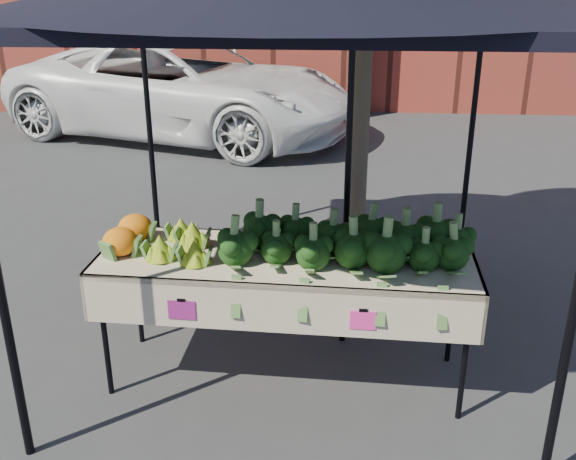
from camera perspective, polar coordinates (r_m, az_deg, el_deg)
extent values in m
plane|color=#323235|center=(4.69, -2.80, -12.06)|extent=(90.00, 90.00, 0.00)
cube|color=beige|center=(4.40, -0.20, -7.63)|extent=(2.43, 0.89, 0.90)
cube|color=#F22D8C|center=(4.02, -9.02, -6.99)|extent=(0.17, 0.01, 0.12)
cube|color=#F92F98|center=(3.92, 6.68, -7.64)|extent=(0.17, 0.01, 0.12)
ellipsoid|color=#17340E|center=(4.15, 5.19, -0.45)|extent=(1.63, 0.60, 0.30)
ellipsoid|color=#A2B423|center=(4.28, -9.08, -0.40)|extent=(0.46, 0.60, 0.23)
ellipsoid|color=orange|center=(4.41, -13.67, -0.23)|extent=(0.26, 0.46, 0.21)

